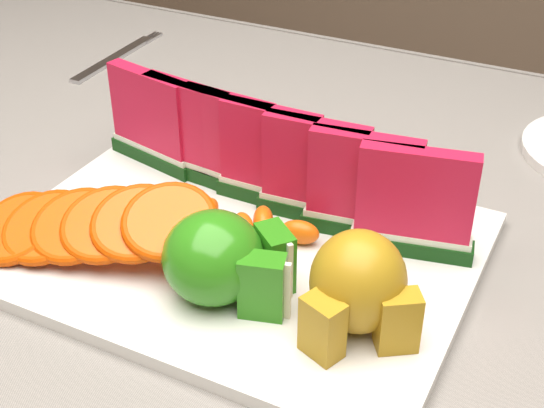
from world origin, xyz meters
name	(u,v)px	position (x,y,z in m)	size (l,w,h in m)	color
table	(215,329)	(0.00, 0.00, 0.65)	(1.40, 0.90, 0.75)	#54391E
tablecloth	(212,279)	(0.00, 0.00, 0.72)	(1.53, 1.03, 0.20)	slate
platter	(236,247)	(0.03, 0.00, 0.76)	(0.40, 0.30, 0.01)	silver
apple_cluster	(223,260)	(0.05, -0.07, 0.80)	(0.11, 0.09, 0.07)	#1E940F
pear_cluster	(358,287)	(0.16, -0.06, 0.81)	(0.09, 0.09, 0.08)	#926D14
fork	(118,57)	(-0.33, 0.31, 0.76)	(0.02, 0.20, 0.00)	silver
watermelon_row	(270,159)	(0.03, 0.07, 0.82)	(0.39, 0.07, 0.10)	#0E340D
orange_fan_front	(91,225)	(-0.07, -0.07, 0.80)	(0.23, 0.14, 0.06)	red
orange_fan_back	(285,160)	(0.02, 0.11, 0.79)	(0.29, 0.11, 0.04)	red
tangerine_segments	(220,217)	(0.01, 0.01, 0.78)	(0.18, 0.07, 0.02)	#DC3A02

